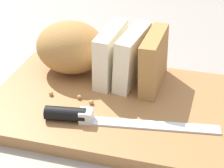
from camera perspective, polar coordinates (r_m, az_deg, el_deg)
The scene contains 8 objects.
ground_plane at distance 0.58m, azimuth 0.00°, elevation -4.30°, with size 3.00×3.00×0.00m, color gray.
cutting_board at distance 0.57m, azimuth 0.00°, elevation -3.44°, with size 0.41×0.26×0.02m, color #9E6B3D.
bread_loaf at distance 0.62m, azimuth -3.17°, elevation 5.64°, with size 0.25×0.14×0.10m.
bread_knife at distance 0.51m, azimuth -4.06°, elevation -5.57°, with size 0.27×0.05×0.02m.
crumb_near_knife at distance 0.58m, azimuth 2.88°, elevation -1.29°, with size 0.00×0.00×0.00m, color tan.
crumb_near_loaf at distance 0.57m, azimuth -5.58°, elevation -2.22°, with size 0.01×0.01×0.01m, color tan.
crumb_stray_left at distance 0.55m, azimuth -3.54°, elevation -3.08°, with size 0.01×0.01×0.01m, color tan.
crumb_stray_right at distance 0.58m, azimuth -10.32°, elevation -1.61°, with size 0.01×0.01×0.01m, color tan.
Camera 1 is at (0.11, -0.45, 0.35)m, focal length 53.79 mm.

